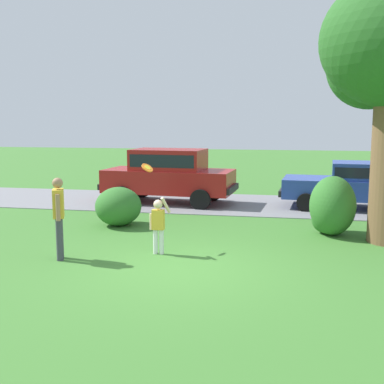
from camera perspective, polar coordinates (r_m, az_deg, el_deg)
The scene contains 9 objects.
ground_plane at distance 9.72m, azimuth -1.21°, elevation -9.03°, with size 80.00×80.00×0.00m, color #3D752D.
driveway_strip at distance 17.10m, azimuth 4.20°, elevation -1.38°, with size 28.00×4.40×0.02m, color slate.
shrub_near_tree at distance 13.65m, azimuth -8.67°, elevation -1.68°, with size 1.28×1.35×1.08m.
shrub_centre_left at distance 12.90m, azimuth 16.14°, elevation -1.82°, with size 1.16×1.36×1.52m.
parked_sedan at distance 16.84m, azimuth 18.26°, elevation 0.95°, with size 4.53×2.37×1.56m.
parked_suv at distance 17.09m, azimuth -2.75°, elevation 2.24°, with size 4.82×2.36×1.92m.
child_thrower at distance 10.61m, azimuth -3.99°, elevation -3.55°, with size 0.45×0.27×1.29m.
frisbee at distance 11.02m, azimuth -5.30°, elevation 2.86°, with size 0.28×0.28×0.24m.
adult_onlooker at distance 10.51m, azimuth -15.43°, elevation -2.48°, with size 0.35×0.49×1.74m.
Camera 1 is at (1.96, -9.06, 2.91)m, focal length 45.25 mm.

